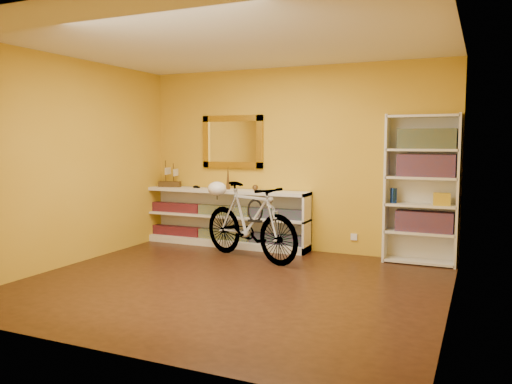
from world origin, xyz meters
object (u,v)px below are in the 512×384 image
at_px(bicycle, 250,221).
at_px(helmet, 217,189).
at_px(bookcase, 421,190).
at_px(console_unit, 225,218).

height_order(bicycle, helmet, bicycle).
xyz_separation_m(bookcase, helmet, (-2.70, -0.43, -0.05)).
xyz_separation_m(bicycle, helmet, (-0.62, 0.24, 0.39)).
distance_m(bookcase, bicycle, 2.23).
bearing_deg(console_unit, bookcase, 0.51).
distance_m(console_unit, bicycle, 0.97).
bearing_deg(bookcase, bicycle, -162.03).
height_order(console_unit, helmet, helmet).
distance_m(console_unit, helmet, 0.63).
relative_size(bookcase, bicycle, 1.10).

